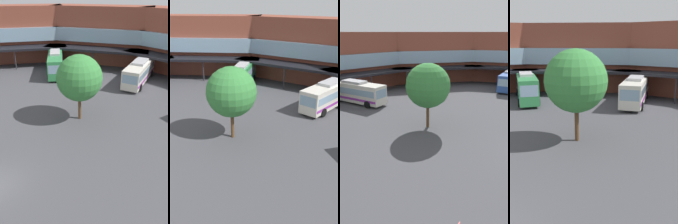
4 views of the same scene
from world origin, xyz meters
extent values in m
cube|color=brown|center=(24.74, 27.36, 5.45)|extent=(18.77, 17.79, 10.91)
cube|color=#8CADC6|center=(24.34, 26.92, 5.82)|extent=(17.46, 16.63, 2.54)
cube|color=black|center=(21.39, 23.65, 3.64)|extent=(17.43, 16.30, 0.40)
cylinder|color=#2D2D33|center=(20.31, 22.47, 1.82)|extent=(0.20, 0.20, 3.64)
cube|color=brown|center=(8.95, 35.79, 5.45)|extent=(20.75, 10.64, 10.91)
cube|color=#8CADC6|center=(8.80, 35.21, 5.82)|extent=(18.88, 10.40, 2.54)
cube|color=black|center=(7.74, 30.94, 3.64)|extent=(20.26, 8.70, 0.40)
cylinder|color=#2D2D33|center=(7.35, 29.38, 1.82)|extent=(0.20, 0.20, 3.64)
cube|color=silver|center=(15.39, 23.26, 1.84)|extent=(8.06, 12.10, 2.97)
cube|color=#8CADC6|center=(15.39, 23.26, 2.19)|extent=(7.76, 11.47, 0.95)
cube|color=orange|center=(15.39, 23.26, 1.00)|extent=(7.97, 11.90, 0.36)
cube|color=#8CADC6|center=(12.51, 17.85, 2.19)|extent=(2.03, 1.16, 1.31)
cube|color=#B2B2B7|center=(15.39, 23.26, 3.50)|extent=(3.66, 4.76, 0.36)
cylinder|color=black|center=(14.53, 18.95, 0.55)|extent=(0.78, 1.11, 1.10)
cylinder|color=black|center=(12.29, 20.15, 0.55)|extent=(0.78, 1.11, 1.10)
cylinder|color=black|center=(18.49, 26.37, 0.55)|extent=(0.78, 1.11, 1.10)
cylinder|color=black|center=(16.26, 27.56, 0.55)|extent=(0.78, 1.11, 1.10)
cube|color=silver|center=(2.22, 27.80, 1.81)|extent=(3.29, 11.12, 2.92)
cube|color=#8CADC6|center=(2.22, 27.80, 2.16)|extent=(3.30, 10.46, 0.93)
cube|color=purple|center=(2.22, 27.80, 0.99)|extent=(3.30, 10.90, 0.35)
cube|color=#8CADC6|center=(2.57, 22.38, 2.16)|extent=(2.29, 0.26, 1.28)
cube|color=#B2B2B7|center=(2.22, 27.80, 3.45)|extent=(2.07, 4.06, 0.36)
cylinder|color=black|center=(3.76, 24.16, 0.55)|extent=(0.37, 1.12, 1.10)
cylinder|color=black|center=(1.16, 24.00, 0.55)|extent=(0.37, 1.12, 1.10)
cylinder|color=black|center=(3.28, 31.61, 0.55)|extent=(0.37, 1.12, 1.10)
cube|color=#8CADC6|center=(20.59, 9.49, 2.24)|extent=(0.27, 2.16, 1.34)
cylinder|color=black|center=(22.23, 10.83, 0.55)|extent=(1.12, 0.38, 1.10)
cylinder|color=black|center=(29.76, 11.37, 0.55)|extent=(1.12, 0.38, 1.10)
cylinder|color=brown|center=(0.18, 12.43, 1.83)|extent=(0.36, 0.36, 3.67)
sphere|color=#38843D|center=(0.18, 12.43, 5.08)|extent=(5.15, 5.15, 5.15)
camera|label=1|loc=(12.77, -7.92, 13.78)|focal=36.77mm
camera|label=2|loc=(20.80, -3.91, 13.77)|focal=44.01mm
camera|label=3|loc=(-21.79, -2.09, 10.92)|focal=37.59mm
camera|label=4|loc=(8.56, -7.48, 8.22)|focal=43.21mm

